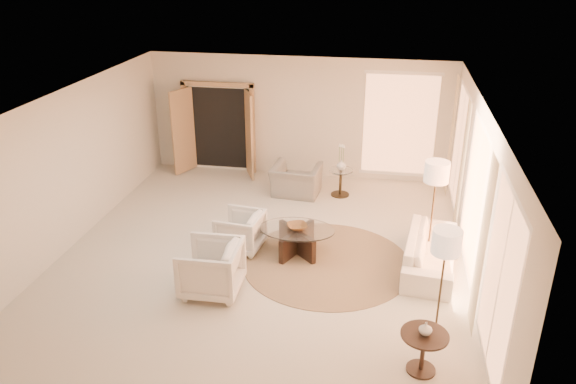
% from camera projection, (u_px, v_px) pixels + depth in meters
% --- Properties ---
extents(room, '(7.04, 8.04, 2.83)m').
position_uv_depth(room, '(260.00, 183.00, 9.37)').
color(room, beige).
rests_on(room, ground).
extents(windows_right, '(0.10, 6.40, 2.40)m').
position_uv_depth(windows_right, '(473.00, 199.00, 8.91)').
color(windows_right, '#FFA066').
rests_on(windows_right, room).
extents(window_back_corner, '(1.70, 0.10, 2.40)m').
position_uv_depth(window_back_corner, '(400.00, 125.00, 12.57)').
color(window_back_corner, '#FFA066').
rests_on(window_back_corner, room).
extents(curtains_right, '(0.06, 5.20, 2.60)m').
position_uv_depth(curtains_right, '(464.00, 180.00, 9.75)').
color(curtains_right, beige).
rests_on(curtains_right, room).
extents(french_doors, '(1.95, 0.66, 2.16)m').
position_uv_depth(french_doors, '(218.00, 129.00, 13.26)').
color(french_doors, tan).
rests_on(french_doors, room).
extents(area_rug, '(2.93, 2.93, 0.01)m').
position_uv_depth(area_rug, '(327.00, 262.00, 9.73)').
color(area_rug, '#493624').
rests_on(area_rug, room).
extents(sofa, '(1.03, 2.13, 0.60)m').
position_uv_depth(sofa, '(431.00, 252.00, 9.48)').
color(sofa, silver).
rests_on(sofa, room).
extents(armchair_left, '(0.79, 0.83, 0.78)m').
position_uv_depth(armchair_left, '(240.00, 229.00, 10.03)').
color(armchair_left, silver).
rests_on(armchair_left, room).
extents(armchair_right, '(0.86, 0.91, 0.92)m').
position_uv_depth(armchair_right, '(211.00, 266.00, 8.75)').
color(armchair_right, silver).
rests_on(armchair_right, room).
extents(accent_chair, '(1.08, 0.75, 0.90)m').
position_uv_depth(accent_chair, '(296.00, 175.00, 12.22)').
color(accent_chair, gray).
rests_on(accent_chair, room).
extents(coffee_table, '(1.55, 1.55, 0.49)m').
position_uv_depth(coffee_table, '(297.00, 238.00, 9.92)').
color(coffee_table, black).
rests_on(coffee_table, room).
extents(end_table, '(0.61, 0.61, 0.58)m').
position_uv_depth(end_table, '(423.00, 346.00, 7.10)').
color(end_table, black).
rests_on(end_table, room).
extents(side_table, '(0.52, 0.52, 0.60)m').
position_uv_depth(side_table, '(341.00, 180.00, 12.22)').
color(side_table, '#32281A').
rests_on(side_table, room).
extents(floor_lamp_near, '(0.42, 0.42, 1.74)m').
position_uv_depth(floor_lamp_near, '(436.00, 176.00, 9.45)').
color(floor_lamp_near, '#32281A').
rests_on(floor_lamp_near, room).
extents(floor_lamp_far, '(0.40, 0.40, 1.64)m').
position_uv_depth(floor_lamp_far, '(446.00, 247.00, 7.41)').
color(floor_lamp_far, '#32281A').
rests_on(floor_lamp_far, room).
extents(bowl, '(0.45, 0.45, 0.09)m').
position_uv_depth(bowl, '(297.00, 226.00, 9.83)').
color(bowl, brown).
rests_on(bowl, coffee_table).
extents(end_vase, '(0.19, 0.19, 0.18)m').
position_uv_depth(end_vase, '(426.00, 329.00, 7.00)').
color(end_vase, silver).
rests_on(end_vase, end_table).
extents(side_vase, '(0.28, 0.28, 0.22)m').
position_uv_depth(side_vase, '(341.00, 165.00, 12.08)').
color(side_vase, silver).
rests_on(side_vase, side_table).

